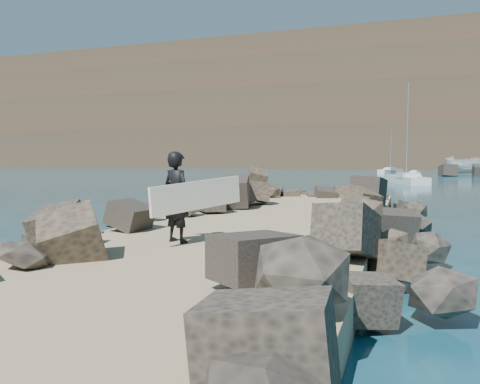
% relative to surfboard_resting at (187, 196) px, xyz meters
% --- Properties ---
extents(ground, '(800.00, 800.00, 0.00)m').
position_rel_surfboard_resting_xyz_m(ground, '(3.12, -2.62, -1.04)').
color(ground, '#0F384C').
rests_on(ground, ground).
extents(jetty, '(6.00, 26.00, 0.60)m').
position_rel_surfboard_resting_xyz_m(jetty, '(3.12, -4.62, -0.74)').
color(jetty, '#8C7759').
rests_on(jetty, ground).
extents(riprap_left, '(2.60, 22.00, 1.00)m').
position_rel_surfboard_resting_xyz_m(riprap_left, '(0.22, -4.12, -0.54)').
color(riprap_left, black).
rests_on(riprap_left, ground).
extents(riprap_right, '(2.60, 22.00, 1.00)m').
position_rel_surfboard_resting_xyz_m(riprap_right, '(6.02, -4.12, -0.54)').
color(riprap_right, black).
rests_on(riprap_right, ground).
extents(headland, '(360.00, 140.00, 32.00)m').
position_rel_surfboard_resting_xyz_m(headland, '(13.12, 157.38, 14.96)').
color(headland, '#2D4919').
rests_on(headland, ground).
extents(surfboard_resting, '(0.65, 2.29, 0.08)m').
position_rel_surfboard_resting_xyz_m(surfboard_resting, '(0.00, 0.00, 0.00)').
color(surfboard_resting, white).
rests_on(surfboard_resting, riprap_left).
extents(boat_imported, '(7.44, 5.74, 2.72)m').
position_rel_surfboard_resting_xyz_m(boat_imported, '(15.43, 60.99, 0.32)').
color(boat_imported, silver).
rests_on(boat_imported, ground).
extents(surfer_with_board, '(1.35, 2.05, 1.81)m').
position_rel_surfboard_resting_xyz_m(surfer_with_board, '(2.49, -5.42, 0.47)').
color(surfer_with_board, black).
rests_on(surfer_with_board, jetty).
extents(sailboat_b, '(3.58, 5.33, 6.69)m').
position_rel_surfboard_resting_xyz_m(sailboat_b, '(4.62, 60.11, -0.69)').
color(sailboat_b, silver).
rests_on(sailboat_b, ground).
extents(sailboat_c, '(3.98, 7.90, 9.27)m').
position_rel_surfboard_resting_xyz_m(sailboat_c, '(6.81, 31.69, -0.69)').
color(sailboat_c, silver).
rests_on(sailboat_c, ground).
extents(headland_buildings, '(137.50, 30.50, 5.00)m').
position_rel_surfboard_resting_xyz_m(headland_buildings, '(19.93, 149.58, 32.93)').
color(headland_buildings, white).
rests_on(headland_buildings, headland).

